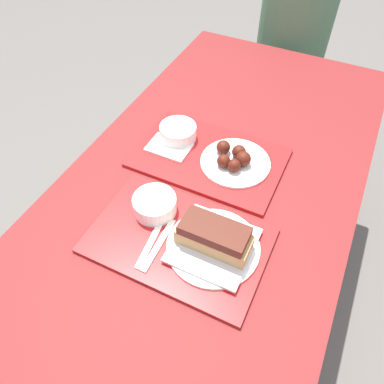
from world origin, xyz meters
The scene contains 13 objects.
ground_plane centered at (0.00, 0.00, 0.00)m, with size 12.00×12.00×0.00m, color #605B56.
picnic_table centered at (0.00, 0.00, 0.67)m, with size 0.84×1.87×0.75m.
picnic_bench_far centered at (0.00, 1.16, 0.38)m, with size 0.80×0.28×0.45m.
tray_near centered at (0.01, -0.15, 0.76)m, with size 0.46×0.30×0.01m.
tray_far centered at (-0.04, 0.16, 0.76)m, with size 0.46×0.30×0.01m.
bowl_coleslaw_near centered at (-0.09, -0.10, 0.79)m, with size 0.12×0.12×0.05m.
brisket_sandwich_plate centered at (0.10, -0.14, 0.80)m, with size 0.24×0.24×0.09m.
plastic_fork_near centered at (-0.05, -0.19, 0.77)m, with size 0.03×0.17×0.00m.
plastic_knife_near centered at (-0.03, -0.19, 0.77)m, with size 0.02×0.17×0.00m.
bowl_coleslaw_far centered at (-0.17, 0.20, 0.79)m, with size 0.12×0.12×0.05m.
wings_plate_far centered at (0.04, 0.17, 0.78)m, with size 0.22×0.22×0.05m.
napkin_far centered at (-0.18, 0.14, 0.77)m, with size 0.13×0.09×0.01m.
person_seated_across centered at (-0.04, 1.16, 0.76)m, with size 0.34×0.34×0.73m.
Camera 1 is at (0.28, -0.63, 1.58)m, focal length 35.00 mm.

